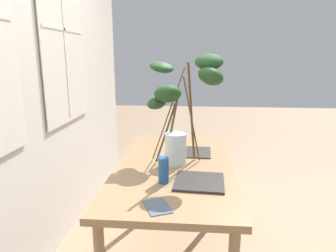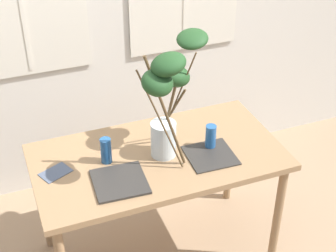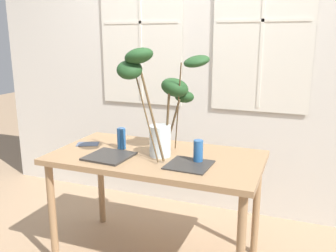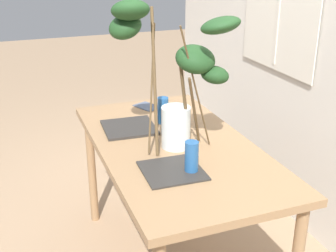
{
  "view_description": "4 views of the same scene",
  "coord_description": "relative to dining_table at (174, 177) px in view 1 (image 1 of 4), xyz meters",
  "views": [
    {
      "loc": [
        -1.86,
        -0.12,
        1.47
      ],
      "look_at": [
        -0.01,
        0.04,
        1.04
      ],
      "focal_mm": 32.25,
      "sensor_mm": 36.0,
      "label": 1
    },
    {
      "loc": [
        -0.78,
        -2.17,
        2.49
      ],
      "look_at": [
        0.06,
        0.0,
        0.95
      ],
      "focal_mm": 54.69,
      "sensor_mm": 36.0,
      "label": 2
    },
    {
      "loc": [
        0.91,
        -2.12,
        1.54
      ],
      "look_at": [
        0.09,
        -0.02,
        0.99
      ],
      "focal_mm": 38.68,
      "sensor_mm": 36.0,
      "label": 3
    },
    {
      "loc": [
        1.89,
        -0.75,
        1.71
      ],
      "look_at": [
        0.06,
        -0.06,
        0.9
      ],
      "focal_mm": 47.81,
      "sensor_mm": 36.0,
      "label": 4
    }
  ],
  "objects": [
    {
      "name": "back_wall_with_windows",
      "position": [
        -0.0,
        0.98,
        0.84
      ],
      "size": [
        4.15,
        0.14,
        3.06
      ],
      "color": "beige",
      "rests_on": "ground"
    },
    {
      "name": "plate_square_right",
      "position": [
        0.27,
        -0.12,
        0.09
      ],
      "size": [
        0.27,
        0.27,
        0.01
      ],
      "primitive_type": "cube",
      "rotation": [
        0.0,
        0.0,
        -0.04
      ],
      "color": "#2D2B28",
      "rests_on": "dining_table"
    },
    {
      "name": "drinking_glass_blue_left",
      "position": [
        -0.28,
        0.04,
        0.16
      ],
      "size": [
        0.06,
        0.06,
        0.15
      ],
      "primitive_type": "cylinder",
      "color": "#235693",
      "rests_on": "dining_table"
    },
    {
      "name": "plate_square_left",
      "position": [
        -0.27,
        -0.16,
        0.09
      ],
      "size": [
        0.29,
        0.29,
        0.01
      ],
      "primitive_type": "cube",
      "rotation": [
        0.0,
        0.0,
        -0.06
      ],
      "color": "#2D2B28",
      "rests_on": "dining_table"
    },
    {
      "name": "drinking_glass_blue_right",
      "position": [
        0.3,
        -0.04,
        0.16
      ],
      "size": [
        0.06,
        0.06,
        0.14
      ],
      "primitive_type": "cylinder",
      "color": "#235693",
      "rests_on": "dining_table"
    },
    {
      "name": "dining_table",
      "position": [
        0.0,
        0.0,
        0.0
      ],
      "size": [
        1.4,
        0.75,
        0.77
      ],
      "color": "#93704C",
      "rests_on": "ground"
    },
    {
      "name": "napkin_folded",
      "position": [
        -0.57,
        0.04,
        0.09
      ],
      "size": [
        0.19,
        0.16,
        0.0
      ],
      "primitive_type": "cube",
      "rotation": [
        0.0,
        0.0,
        0.42
      ],
      "color": "#4C566B",
      "rests_on": "dining_table"
    },
    {
      "name": "vase_with_branches",
      "position": [
        0.06,
        -0.03,
        0.48
      ],
      "size": [
        0.54,
        0.56,
        0.73
      ],
      "color": "silver",
      "rests_on": "dining_table"
    }
  ]
}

